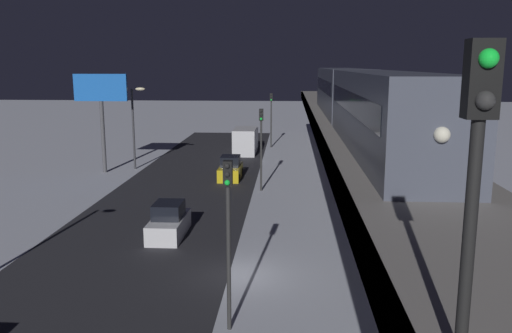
{
  "coord_description": "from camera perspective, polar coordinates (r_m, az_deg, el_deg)",
  "views": [
    {
      "loc": [
        -2.33,
        23.22,
        9.72
      ],
      "look_at": [
        0.48,
        -21.14,
        1.11
      ],
      "focal_mm": 37.04,
      "sensor_mm": 36.0,
      "label": 1
    }
  ],
  "objects": [
    {
      "name": "ground_plane",
      "position": [
        25.28,
        -1.98,
        -11.66
      ],
      "size": [
        240.0,
        240.0,
        0.0
      ],
      "primitive_type": "plane",
      "color": "silver"
    },
    {
      "name": "sedan_white_2",
      "position": [
        30.89,
        -9.39,
        -5.98
      ],
      "size": [
        1.8,
        4.22,
        1.97
      ],
      "rotation": [
        0.0,
        0.0,
        3.14
      ],
      "color": "silver",
      "rests_on": "ground_plane"
    },
    {
      "name": "avenue_asphalt",
      "position": [
        26.49,
        -15.07,
        -10.96
      ],
      "size": [
        11.0,
        104.44,
        0.01
      ],
      "primitive_type": "cube",
      "color": "#28282D",
      "rests_on": "ground_plane"
    },
    {
      "name": "traffic_light_far",
      "position": [
        62.43,
        1.65,
        5.89
      ],
      "size": [
        0.32,
        0.44,
        6.4
      ],
      "color": "#2D2D2D",
      "rests_on": "ground_plane"
    },
    {
      "name": "box_truck",
      "position": [
        59.28,
        -1.1,
        2.84
      ],
      "size": [
        2.4,
        7.4,
        2.8
      ],
      "color": "#B2B2B7",
      "rests_on": "ground_plane"
    },
    {
      "name": "traffic_light_mid",
      "position": [
        40.56,
        0.56,
        3.14
      ],
      "size": [
        0.32,
        0.44,
        6.4
      ],
      "color": "#2D2D2D",
      "rests_on": "ground_plane"
    },
    {
      "name": "traffic_light_near",
      "position": [
        19.04,
        -3.02,
        -5.92
      ],
      "size": [
        0.32,
        0.44,
        6.4
      ],
      "color": "#2D2D2D",
      "rests_on": "ground_plane"
    },
    {
      "name": "street_lamp_far",
      "position": [
        50.54,
        -12.9,
        5.12
      ],
      "size": [
        1.35,
        0.44,
        7.65
      ],
      "color": "#38383D",
      "rests_on": "ground_plane"
    },
    {
      "name": "elevated_railway",
      "position": [
        23.99,
        13.12,
        -0.22
      ],
      "size": [
        5.0,
        104.44,
        6.01
      ],
      "color": "gray",
      "rests_on": "ground_plane"
    },
    {
      "name": "sedan_yellow",
      "position": [
        45.71,
        -2.78,
        -0.32
      ],
      "size": [
        1.91,
        4.23,
        1.97
      ],
      "rotation": [
        0.0,
        0.0,
        3.14
      ],
      "color": "gold",
      "rests_on": "ground_plane"
    },
    {
      "name": "commercial_billboard",
      "position": [
        49.47,
        -16.4,
        7.17
      ],
      "size": [
        4.8,
        0.36,
        8.9
      ],
      "color": "#4C4C51",
      "rests_on": "ground_plane"
    },
    {
      "name": "subway_train",
      "position": [
        32.92,
        10.82,
        7.41
      ],
      "size": [
        2.94,
        36.87,
        3.4
      ],
      "color": "#4C5160",
      "rests_on": "elevated_railway"
    },
    {
      "name": "rail_signal",
      "position": [
        6.64,
        22.72,
        1.55
      ],
      "size": [
        0.36,
        0.41,
        4.0
      ],
      "color": "black",
      "rests_on": "elevated_railway"
    }
  ]
}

